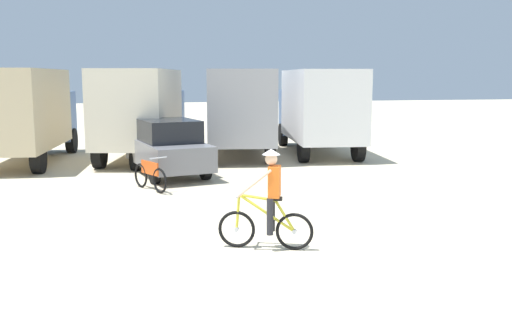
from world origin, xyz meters
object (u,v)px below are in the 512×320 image
box_truck_avon_van (318,107)px  sedan_parked (168,147)px  box_truck_grey_hauler (239,108)px  box_truck_cream_rv (142,109)px  cyclist_orange_shirt (269,203)px  bicycle_spare (150,176)px  box_truck_tan_camper (24,111)px

box_truck_avon_van → sedan_parked: bearing=-148.6°
box_truck_grey_hauler → box_truck_avon_van: same height
box_truck_cream_rv → box_truck_grey_hauler: same height
box_truck_cream_rv → cyclist_orange_shirt: bearing=-80.0°
bicycle_spare → cyclist_orange_shirt: bearing=-71.1°
sedan_parked → bicycle_spare: 2.46m
sedan_parked → box_truck_avon_van: bearing=31.4°
box_truck_cream_rv → box_truck_avon_van: 6.94m
box_truck_avon_van → bicycle_spare: bearing=-138.1°
box_truck_tan_camper → bicycle_spare: (4.25, -5.82, -1.48)m
box_truck_grey_hauler → sedan_parked: size_ratio=1.56×
box_truck_grey_hauler → bicycle_spare: 7.38m
box_truck_tan_camper → box_truck_grey_hauler: 7.86m
box_truck_cream_rv → bicycle_spare: bearing=-88.9°
box_truck_cream_rv → cyclist_orange_shirt: box_truck_cream_rv is taller
box_truck_cream_rv → sedan_parked: bearing=-78.9°
box_truck_cream_rv → box_truck_grey_hauler: 3.71m
box_truck_cream_rv → bicycle_spare: box_truck_cream_rv is taller
box_truck_avon_van → sedan_parked: box_truck_avon_van is taller
box_truck_cream_rv → cyclist_orange_shirt: 12.06m
box_truck_tan_camper → box_truck_cream_rv: size_ratio=0.98×
box_truck_grey_hauler → bicycle_spare: (-3.59, -6.28, -1.48)m
box_truck_grey_hauler → cyclist_orange_shirt: box_truck_grey_hauler is taller
box_truck_tan_camper → box_truck_grey_hauler: bearing=3.3°
cyclist_orange_shirt → bicycle_spare: size_ratio=1.17×
sedan_parked → bicycle_spare: bearing=-104.9°
sedan_parked → cyclist_orange_shirt: size_ratio=2.47×
cyclist_orange_shirt → bicycle_spare: cyclist_orange_shirt is taller
box_truck_cream_rv → cyclist_orange_shirt: (2.09, -11.83, -1.03)m
sedan_parked → bicycle_spare: (-0.62, -2.33, -0.48)m
box_truck_avon_van → cyclist_orange_shirt: bearing=-112.2°
cyclist_orange_shirt → bicycle_spare: 6.09m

